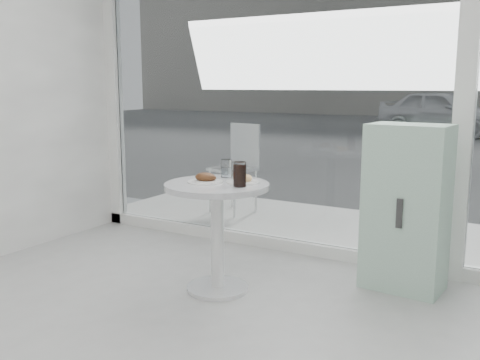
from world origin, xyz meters
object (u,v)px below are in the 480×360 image
Objects in this scene: patio_chair at (238,162)px; water_tumbler_a at (226,169)px; car_white at (444,112)px; cola_glass at (240,175)px; main_table at (217,214)px; plate_fritter at (206,179)px; plate_donut at (242,180)px; mint_cabinet at (406,208)px; water_tumbler_b at (237,173)px.

water_tumbler_a is at bearing -50.66° from patio_chair.
car_white reaches higher than cola_glass.
main_table is 2.22m from patio_chair.
car_white is 29.43× the size of water_tumbler_a.
plate_fritter is at bearing -53.95° from patio_chair.
main_table is at bearing -145.26° from plate_donut.
plate_donut is (0.14, 0.10, 0.24)m from main_table.
patio_chair is 7.39× the size of water_tumbler_a.
plate_fritter reaches higher than main_table.
cola_glass is at bearing -136.68° from mint_cabinet.
mint_cabinet is 1.30m from water_tumbler_a.
water_tumbler_a and water_tumbler_b have the same top height.
cola_glass reaches higher than plate_fritter.
water_tumbler_a is (0.93, -1.75, 0.23)m from patio_chair.
main_table is 0.20× the size of car_white.
cola_glass reaches higher than water_tumbler_b.
main_table is at bearing -114.57° from water_tumbler_b.
plate_fritter is 1.87× the size of water_tumbler_b.
patio_chair reaches higher than cola_glass.
mint_cabinet is 1.16m from plate_donut.
mint_cabinet is at bearing 38.74° from cola_glass.
main_table is 0.36m from cola_glass.
mint_cabinet is 4.82× the size of plate_fritter.
water_tumbler_b is (-1.05, -0.56, 0.24)m from mint_cabinet.
patio_chair is 1.99m from water_tumbler_a.
main_table is 3.17× the size of plate_fritter.
water_tumbler_b reaches higher than plate_donut.
water_tumbler_a is at bearing 148.88° from water_tumbler_b.
mint_cabinet is 12.98m from car_white.
water_tumbler_b is (0.14, 0.18, 0.03)m from plate_fritter.
car_white is 29.48× the size of water_tumbler_b.
mint_cabinet is at bearing 31.65° from plate_fritter.
main_table is at bearing 19.57° from plate_fritter.
cola_glass is at bearing -54.63° from water_tumbler_b.
water_tumbler_a is 0.79× the size of cola_glass.
car_white is 17.05× the size of plate_donut.
mint_cabinet is at bearing -152.96° from car_white.
car_white reaches higher than main_table.
car_white is at bearing 94.06° from plate_donut.
patio_chair is 5.84× the size of cola_glass.
plate_fritter is at bearing -128.69° from water_tumbler_b.
car_white is 13.59m from plate_fritter.
car_white is at bearing 93.75° from water_tumbler_b.
plate_fritter is 0.23m from water_tumbler_b.
plate_donut reaches higher than main_table.
patio_chair is 7.40× the size of water_tumbler_b.
mint_cabinet is 7.09× the size of cola_glass.
patio_chair reaches higher than water_tumbler_a.
mint_cabinet is at bearing 27.94° from water_tumbler_b.
main_table is 3.42× the size of plate_donut.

